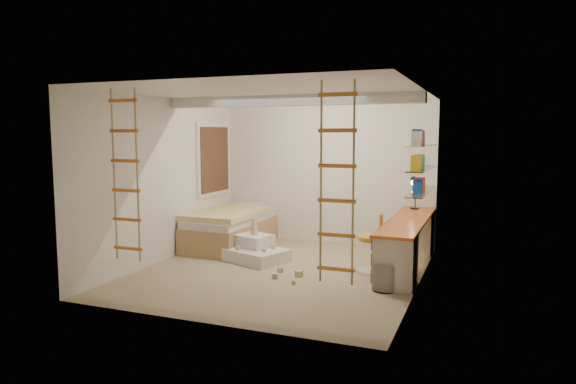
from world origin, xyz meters
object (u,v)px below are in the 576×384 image
at_px(swivel_chair, 374,251).
at_px(play_platform, 256,251).
at_px(desk, 407,242).
at_px(bed, 230,228).

xyz_separation_m(swivel_chair, play_platform, (-1.92, 0.02, -0.17)).
distance_m(desk, bed, 3.22).
xyz_separation_m(desk, bed, (-3.20, 0.36, -0.07)).
bearing_deg(bed, desk, -6.49).
distance_m(bed, play_platform, 1.19).
xyz_separation_m(bed, swivel_chair, (2.79, -0.81, -0.00)).
bearing_deg(swivel_chair, bed, 163.84).
bearing_deg(play_platform, desk, 10.30).
bearing_deg(desk, swivel_chair, -132.81).
distance_m(desk, play_platform, 2.38).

